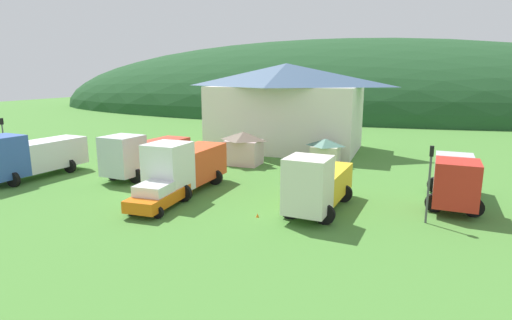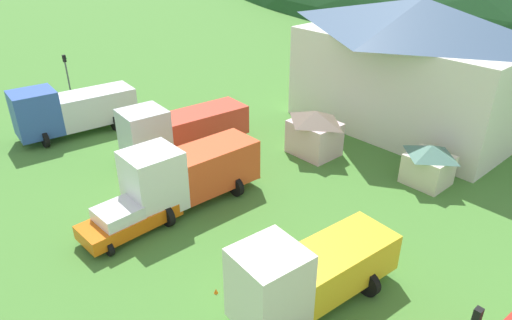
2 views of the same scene
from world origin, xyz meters
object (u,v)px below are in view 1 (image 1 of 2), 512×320
at_px(box_truck_blue, 30,155).
at_px(traffic_cone_near_pickup, 257,217).
at_px(play_shed_cream, 325,152).
at_px(crane_truck_red, 455,178).
at_px(traffic_light_west, 4,138).
at_px(traffic_cone_mid_row, 221,177).
at_px(service_pickup_orange, 158,195).
at_px(heavy_rig_white, 185,165).
at_px(traffic_light_east, 430,177).
at_px(depot_building, 286,106).
at_px(heavy_rig_striped, 317,183).
at_px(tow_truck_silver, 144,154).
at_px(play_shed_pink, 244,148).

relative_size(box_truck_blue, traffic_cone_near_pickup, 18.21).
distance_m(play_shed_cream, crane_truck_red, 12.58).
height_order(traffic_light_west, traffic_cone_mid_row, traffic_light_west).
xyz_separation_m(box_truck_blue, service_pickup_orange, (13.50, -2.85, -1.03)).
xyz_separation_m(heavy_rig_white, service_pickup_orange, (0.31, -3.78, -1.08)).
relative_size(heavy_rig_white, traffic_light_east, 1.73).
distance_m(depot_building, traffic_light_east, 23.53).
bearing_deg(crane_truck_red, service_pickup_orange, -63.22).
relative_size(heavy_rig_white, traffic_cone_near_pickup, 16.18).
distance_m(play_shed_cream, heavy_rig_striped, 12.63).
bearing_deg(tow_truck_silver, play_shed_pink, 141.40).
bearing_deg(traffic_cone_mid_row, traffic_light_east, -20.14).
height_order(box_truck_blue, crane_truck_red, box_truck_blue).
height_order(heavy_rig_white, traffic_light_east, traffic_light_east).
xyz_separation_m(tow_truck_silver, traffic_cone_near_pickup, (11.97, -6.27, -1.74)).
xyz_separation_m(play_shed_cream, crane_truck_red, (9.59, -8.12, 0.45)).
distance_m(traffic_light_west, traffic_cone_near_pickup, 25.48).
xyz_separation_m(heavy_rig_striped, crane_truck_red, (7.69, 4.36, -0.03)).
bearing_deg(traffic_light_east, play_shed_pink, 145.30).
xyz_separation_m(box_truck_blue, traffic_cone_mid_row, (13.71, 5.58, -1.86)).
height_order(depot_building, crane_truck_red, depot_building).
bearing_deg(traffic_light_west, traffic_light_east, -3.39).
xyz_separation_m(depot_building, box_truck_blue, (-15.01, -19.24, -2.84)).
distance_m(play_shed_pink, traffic_cone_mid_row, 5.10).
relative_size(service_pickup_orange, traffic_cone_mid_row, 8.94).
bearing_deg(play_shed_cream, depot_building, 129.59).
height_order(crane_truck_red, traffic_cone_near_pickup, crane_truck_red).
distance_m(depot_building, play_shed_cream, 9.53).
bearing_deg(play_shed_pink, depot_building, 81.40).
xyz_separation_m(heavy_rig_striped, service_pickup_orange, (-9.09, -2.77, -0.90)).
xyz_separation_m(tow_truck_silver, traffic_cone_mid_row, (6.05, 1.53, -1.74)).
bearing_deg(play_shed_cream, box_truck_blue, -149.07).
bearing_deg(heavy_rig_white, play_shed_cream, 148.24).
height_order(depot_building, box_truck_blue, depot_building).
height_order(box_truck_blue, heavy_rig_white, heavy_rig_white).
relative_size(service_pickup_orange, traffic_cone_near_pickup, 10.86).
relative_size(play_shed_pink, traffic_cone_near_pickup, 7.02).
distance_m(tow_truck_silver, crane_truck_red, 22.61).
xyz_separation_m(box_truck_blue, heavy_rig_white, (13.19, 0.92, 0.05)).
height_order(tow_truck_silver, heavy_rig_striped, heavy_rig_striped).
xyz_separation_m(play_shed_pink, traffic_light_east, (14.89, -10.31, 1.07)).
height_order(play_shed_cream, box_truck_blue, box_truck_blue).
xyz_separation_m(heavy_rig_white, heavy_rig_striped, (9.39, -1.01, -0.17)).
bearing_deg(tow_truck_silver, heavy_rig_striped, 79.21).
distance_m(service_pickup_orange, traffic_cone_near_pickup, 6.22).
height_order(heavy_rig_striped, crane_truck_red, heavy_rig_striped).
distance_m(heavy_rig_white, traffic_cone_mid_row, 5.06).
bearing_deg(play_shed_cream, heavy_rig_white, -123.14).
xyz_separation_m(tow_truck_silver, service_pickup_orange, (5.84, -6.90, -0.91)).
distance_m(depot_building, service_pickup_orange, 22.48).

